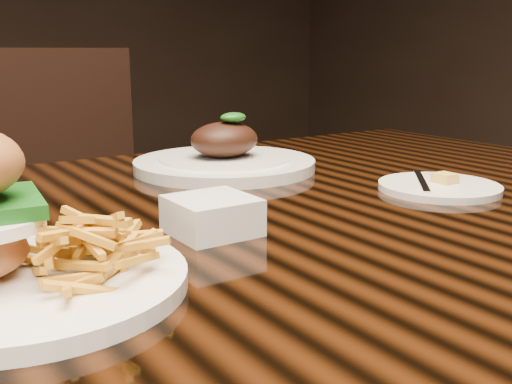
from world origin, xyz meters
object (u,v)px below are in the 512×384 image
dining_table (187,277)px  burger_plate (19,241)px  far_dish (225,159)px  chair_far (72,210)px

dining_table → burger_plate: burger_plate is taller
dining_table → burger_plate: 0.28m
burger_plate → far_dish: size_ratio=0.85×
dining_table → far_dish: far_dish is taller
far_dish → chair_far: bearing=95.4°
dining_table → burger_plate: bearing=-148.8°
dining_table → chair_far: (0.12, 0.89, -0.13)m
burger_plate → far_dish: bearing=59.7°
far_dish → dining_table: bearing=-130.4°
chair_far → burger_plate: bearing=-112.8°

